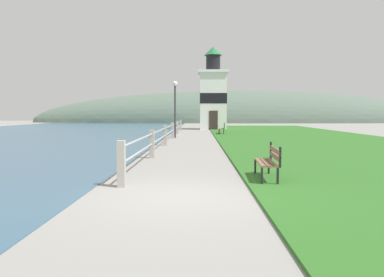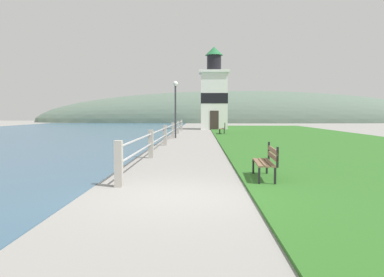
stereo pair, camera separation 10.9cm
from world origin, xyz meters
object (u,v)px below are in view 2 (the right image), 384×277
(park_bench_near, at_px, (267,160))
(park_bench_midway, at_px, (223,128))
(lighthouse, at_px, (214,95))
(lamp_post, at_px, (175,99))

(park_bench_near, height_order, park_bench_midway, same)
(park_bench_near, xyz_separation_m, park_bench_midway, (0.13, 21.12, 0.00))
(lighthouse, relative_size, lamp_post, 2.22)
(park_bench_midway, bearing_deg, park_bench_near, 93.98)
(park_bench_midway, distance_m, lighthouse, 10.21)
(park_bench_midway, xyz_separation_m, lamp_post, (-3.59, -4.56, 2.20))
(park_bench_midway, bearing_deg, lamp_post, 56.09)
(park_bench_midway, bearing_deg, lighthouse, -83.16)
(park_bench_midway, height_order, lighthouse, lighthouse)
(park_bench_near, height_order, lighthouse, lighthouse)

